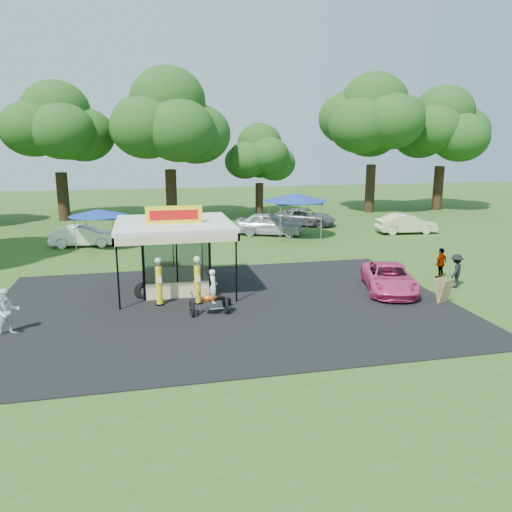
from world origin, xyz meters
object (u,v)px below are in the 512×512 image
Objects in this scene: gas_station_kiosk at (175,254)px; kiosk_car at (173,269)px; gas_pump_right at (197,281)px; spectator_east_a at (456,271)px; motorcycle at (212,297)px; tent_east at (295,198)px; a_frame_sign at (444,291)px; bg_car_d at (304,217)px; tent_west at (98,213)px; bg_car_b at (172,224)px; pink_sedan at (389,278)px; spectator_west at (7,312)px; gas_pump_left at (159,282)px; bg_car_a at (84,236)px; bg_car_c at (270,224)px; bg_car_e at (406,224)px; spectator_east_b at (441,263)px.

kiosk_car is at bearing 90.00° from gas_station_kiosk.
gas_pump_right is 1.29× the size of spectator_east_a.
gas_station_kiosk is 3.18× the size of spectator_east_a.
motorcycle is (1.26, -3.93, -1.00)m from gas_station_kiosk.
tent_east is at bearing 58.43° from gas_pump_right.
motorcycle reaches higher than a_frame_sign.
gas_station_kiosk is 12.55m from a_frame_sign.
bg_car_d is (11.97, 16.79, -1.05)m from gas_station_kiosk.
tent_west is (-16.01, 15.51, 1.85)m from a_frame_sign.
bg_car_b is (0.68, 13.04, 0.31)m from kiosk_car.
spectator_west is at bearing -156.20° from pink_sedan.
tent_east is at bearing 20.99° from spectator_west.
motorcycle reaches higher than spectator_west.
tent_west reaches higher than gas_pump_left.
motorcycle is 8.92m from pink_sedan.
gas_pump_left is at bearing 166.12° from bg_car_b.
bg_car_a is at bearing 179.76° from tent_east.
gas_pump_right reaches higher than bg_car_b.
bg_car_c is 1.09× the size of bg_car_e.
gas_station_kiosk reaches higher than bg_car_d.
bg_car_a is 0.95× the size of bg_car_e.
tent_east reaches higher than pink_sedan.
bg_car_e reaches higher than a_frame_sign.
kiosk_car is 0.59× the size of pink_sedan.
spectator_east_a is (13.58, -2.56, -0.93)m from gas_station_kiosk.
bg_car_d is at bearing -127.14° from spectator_east_a.
bg_car_c is (6.78, 17.17, 0.08)m from motorcycle.
bg_car_a is 0.82× the size of bg_car_b.
motorcycle is at bearing 172.82° from bg_car_b.
spectator_west is at bearing 165.73° from bg_car_d.
bg_car_e reaches higher than bg_car_a.
bg_car_c reaches higher than spectator_east_b.
tent_west is at bearing 112.02° from gas_station_kiosk.
spectator_east_b is 15.26m from bg_car_c.
spectator_east_a is at bearing -36.78° from tent_west.
gas_pump_left is at bearing -43.13° from spectator_east_a.
tent_west is at bearing 153.93° from pink_sedan.
bg_car_e is at bearing 8.12° from spectator_west.
gas_station_kiosk reaches higher than kiosk_car.
tent_east is (8.32, 15.74, 2.23)m from motorcycle.
tent_east is at bearing 3.83° from tent_west.
bg_car_d is (11.29, 1.54, -0.05)m from bg_car_b.
kiosk_car is 0.55× the size of bg_car_c.
tent_west is at bearing 121.80° from bg_car_b.
spectator_east_b is (3.77, 1.57, 0.16)m from pink_sedan.
gas_pump_left is 1.68m from gas_pump_right.
a_frame_sign is 23.81m from bg_car_a.
tent_west reaches higher than pink_sedan.
bg_car_b is (-13.15, 16.13, -0.03)m from spectator_east_b.
gas_pump_right reaches higher than motorcycle.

